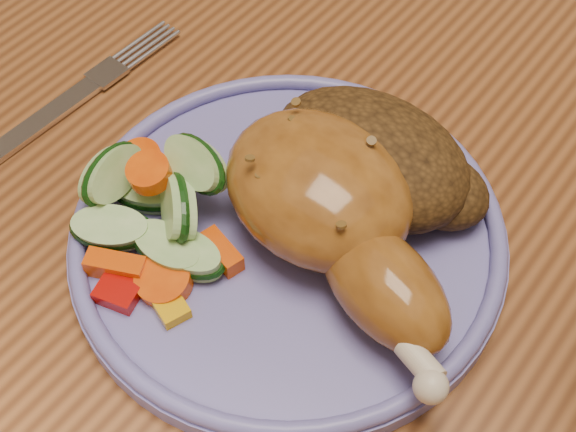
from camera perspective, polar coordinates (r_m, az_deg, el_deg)
The scene contains 7 objects.
dining_table at distance 0.55m, azimuth 8.23°, elevation -5.33°, with size 0.90×1.40×0.75m.
plate at distance 0.46m, azimuth 0.00°, elevation -1.56°, with size 0.25×0.25×0.01m, color #6864B2.
plate_rim at distance 0.45m, azimuth 0.00°, elevation -0.76°, with size 0.25×0.25×0.01m, color #6864B2.
chicken_leg at distance 0.43m, azimuth 3.25°, elevation 0.38°, with size 0.18×0.12×0.06m.
rice_pilaf at distance 0.46m, azimuth 6.15°, elevation 3.90°, with size 0.13×0.09×0.05m.
vegetable_pile at distance 0.45m, azimuth -9.38°, elevation 0.18°, with size 0.11×0.11×0.05m.
fork at distance 0.55m, azimuth -16.16°, elevation 7.24°, with size 0.02×0.17×0.00m.
Camera 1 is at (0.11, -0.27, 1.13)m, focal length 50.00 mm.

